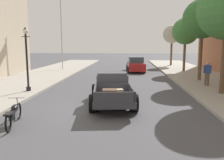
{
  "coord_description": "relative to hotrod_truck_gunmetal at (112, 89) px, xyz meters",
  "views": [
    {
      "loc": [
        0.84,
        -10.45,
        2.97
      ],
      "look_at": [
        -0.07,
        2.34,
        1.0
      ],
      "focal_mm": 37.07,
      "sensor_mm": 36.0,
      "label": 1
    }
  ],
  "objects": [
    {
      "name": "street_lamp_near",
      "position": [
        -5.33,
        2.07,
        1.63
      ],
      "size": [
        0.5,
        0.32,
        3.85
      ],
      "color": "black",
      "rests_on": "sidewalk_left"
    },
    {
      "name": "pedestrian_sidewalk_right",
      "position": [
        6.29,
        4.83,
        0.33
      ],
      "size": [
        0.53,
        0.22,
        1.65
      ],
      "color": "brown",
      "rests_on": "sidewalk_right"
    },
    {
      "name": "street_tree_farthest",
      "position": [
        6.7,
        21.0,
        3.58
      ],
      "size": [
        2.46,
        2.46,
        5.45
      ],
      "color": "brown",
      "rests_on": "sidewalk_right"
    },
    {
      "name": "street_tree_third",
      "position": [
        6.78,
        13.76,
        3.59
      ],
      "size": [
        2.81,
        2.81,
        5.62
      ],
      "color": "brown",
      "rests_on": "sidewalk_right"
    },
    {
      "name": "flagpole",
      "position": [
        -6.63,
        14.84,
        5.02
      ],
      "size": [
        1.74,
        0.16,
        9.16
      ],
      "color": "#B2B2B7",
      "rests_on": "sidewalk_left"
    },
    {
      "name": "car_background_red",
      "position": [
        1.6,
        14.0,
        0.01
      ],
      "size": [
        2.08,
        4.4,
        1.65
      ],
      "color": "#AD1E1E",
      "rests_on": "ground"
    },
    {
      "name": "street_tree_second",
      "position": [
        6.51,
        7.33,
        4.17
      ],
      "size": [
        3.06,
        3.06,
        6.33
      ],
      "color": "brown",
      "rests_on": "sidewalk_right"
    },
    {
      "name": "motorcycle_parked",
      "position": [
        -3.41,
        -3.55,
        -0.31
      ],
      "size": [
        0.72,
        2.08,
        0.93
      ],
      "color": "black",
      "rests_on": "ground"
    },
    {
      "name": "ground_plane",
      "position": [
        -0.03,
        -1.08,
        -0.75
      ],
      "size": [
        140.0,
        140.0,
        0.0
      ],
      "primitive_type": "plane",
      "color": "#47474C"
    },
    {
      "name": "hotrod_truck_gunmetal",
      "position": [
        0.0,
        0.0,
        0.0
      ],
      "size": [
        2.52,
        5.06,
        1.58
      ],
      "color": "#333338",
      "rests_on": "ground"
    }
  ]
}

